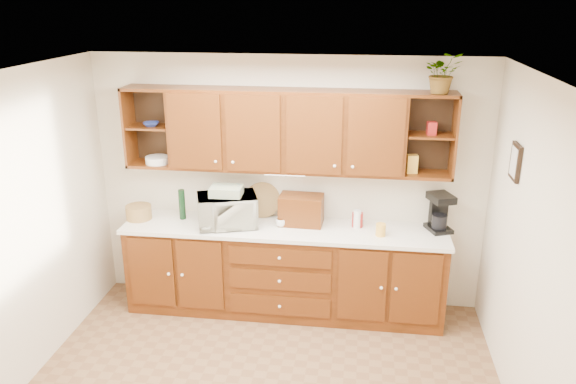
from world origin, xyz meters
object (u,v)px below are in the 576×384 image
(coffee_maker, at_px, (439,212))
(potted_plant, at_px, (443,73))
(bread_box, at_px, (301,210))
(microwave, at_px, (227,210))

(coffee_maker, height_order, potted_plant, potted_plant)
(bread_box, xyz_separation_m, potted_plant, (1.26, -0.02, 1.38))
(microwave, bearing_deg, coffee_maker, -13.73)
(microwave, xyz_separation_m, potted_plant, (1.99, 0.13, 1.37))
(coffee_maker, relative_size, potted_plant, 1.02)
(coffee_maker, bearing_deg, bread_box, 160.10)
(microwave, relative_size, bread_box, 1.34)
(microwave, relative_size, potted_plant, 1.57)
(bread_box, height_order, potted_plant, potted_plant)
(microwave, distance_m, potted_plant, 2.43)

